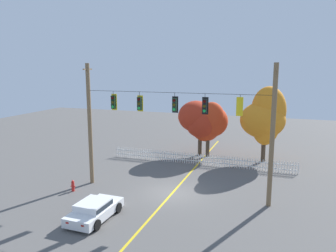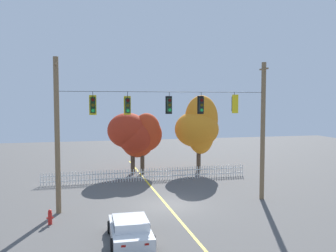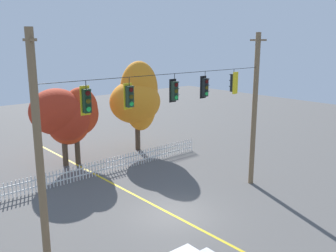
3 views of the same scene
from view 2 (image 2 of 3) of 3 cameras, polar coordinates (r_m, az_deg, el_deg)
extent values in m
plane|color=#565451|center=(24.27, -0.16, -12.20)|extent=(80.00, 80.00, 0.00)
cube|color=gold|center=(24.27, -0.16, -12.20)|extent=(0.16, 36.00, 0.01)
cylinder|color=brown|center=(22.79, -16.80, -1.47)|extent=(0.31, 0.31, 9.33)
cylinder|color=brown|center=(25.81, 14.48, -0.82)|extent=(0.31, 0.31, 9.33)
cube|color=brown|center=(22.80, -17.01, 9.14)|extent=(0.10, 1.10, 0.10)
cube|color=brown|center=(25.82, 14.64, 8.55)|extent=(0.10, 1.10, 0.10)
cylinder|color=black|center=(23.32, -0.16, 5.31)|extent=(13.22, 0.02, 0.02)
cylinder|color=black|center=(22.69, -11.59, 4.85)|extent=(0.03, 0.03, 0.33)
cube|color=yellow|center=(22.81, -11.58, 3.20)|extent=(0.43, 0.02, 1.21)
cube|color=black|center=(22.68, -11.56, 3.20)|extent=(0.30, 0.24, 0.97)
cylinder|color=#410706|center=(22.55, -11.56, 4.02)|extent=(0.20, 0.03, 0.20)
cube|color=black|center=(22.50, -11.56, 4.31)|extent=(0.22, 0.12, 0.06)
cylinder|color=#463B09|center=(22.55, -11.55, 3.20)|extent=(0.20, 0.03, 0.20)
cube|color=black|center=(22.50, -11.55, 3.49)|extent=(0.22, 0.12, 0.06)
cylinder|color=green|center=(22.55, -11.54, 2.37)|extent=(0.20, 0.03, 0.20)
cube|color=black|center=(22.51, -11.54, 2.66)|extent=(0.22, 0.12, 0.06)
cylinder|color=black|center=(22.86, -6.29, 4.84)|extent=(0.03, 0.03, 0.38)
cube|color=yellow|center=(22.99, -6.32, 3.19)|extent=(0.43, 0.02, 1.16)
cube|color=#1E3323|center=(22.86, -6.28, 3.19)|extent=(0.30, 0.24, 0.94)
cylinder|color=#410706|center=(22.72, -6.24, 3.97)|extent=(0.20, 0.03, 0.20)
cube|color=#1E3323|center=(22.68, -6.23, 4.26)|extent=(0.22, 0.12, 0.06)
cylinder|color=#463B09|center=(22.73, -6.24, 3.18)|extent=(0.20, 0.03, 0.20)
cube|color=#1E3323|center=(22.68, -6.22, 3.47)|extent=(0.22, 0.12, 0.06)
cylinder|color=green|center=(22.73, -6.23, 2.40)|extent=(0.20, 0.03, 0.20)
cube|color=#1E3323|center=(22.69, -6.22, 2.69)|extent=(0.22, 0.12, 0.06)
cylinder|color=black|center=(23.35, 0.20, 4.85)|extent=(0.03, 0.03, 0.37)
cube|color=black|center=(23.48, 0.12, 3.27)|extent=(0.43, 0.02, 1.14)
cube|color=#1E3323|center=(23.35, 0.20, 3.27)|extent=(0.30, 0.24, 0.92)
cylinder|color=#410706|center=(23.22, 0.28, 4.02)|extent=(0.20, 0.03, 0.20)
cube|color=#1E3323|center=(23.18, 0.30, 4.31)|extent=(0.22, 0.12, 0.06)
cylinder|color=#463B09|center=(23.22, 0.28, 3.27)|extent=(0.20, 0.03, 0.20)
cube|color=#1E3323|center=(23.18, 0.30, 3.55)|extent=(0.22, 0.12, 0.06)
cylinder|color=green|center=(23.23, 0.28, 2.51)|extent=(0.20, 0.03, 0.20)
cube|color=#1E3323|center=(23.18, 0.30, 2.79)|extent=(0.22, 0.12, 0.06)
cylinder|color=black|center=(23.96, 5.17, 4.83)|extent=(0.03, 0.03, 0.36)
cube|color=black|center=(24.08, 5.06, 3.27)|extent=(0.43, 0.02, 1.18)
cube|color=black|center=(23.95, 5.16, 3.26)|extent=(0.30, 0.24, 0.95)
cylinder|color=#410706|center=(23.82, 5.27, 4.02)|extent=(0.20, 0.03, 0.20)
cube|color=black|center=(23.78, 5.31, 4.30)|extent=(0.22, 0.12, 0.06)
cylinder|color=#463B09|center=(23.83, 5.27, 3.26)|extent=(0.20, 0.03, 0.20)
cube|color=black|center=(23.78, 5.30, 3.53)|extent=(0.22, 0.12, 0.06)
cylinder|color=green|center=(23.83, 5.26, 2.50)|extent=(0.20, 0.03, 0.20)
cube|color=black|center=(23.79, 5.30, 2.77)|extent=(0.22, 0.12, 0.06)
cylinder|color=black|center=(24.80, 10.27, 4.85)|extent=(0.03, 0.03, 0.27)
cube|color=yellow|center=(24.68, 10.37, 3.39)|extent=(0.43, 0.02, 1.23)
cube|color=black|center=(24.80, 10.25, 3.39)|extent=(0.30, 0.24, 0.99)
cylinder|color=#410706|center=(24.92, 10.13, 4.15)|extent=(0.20, 0.03, 0.20)
cube|color=black|center=(24.97, 10.10, 4.42)|extent=(0.22, 0.12, 0.06)
cylinder|color=#463B09|center=(24.92, 10.12, 3.40)|extent=(0.20, 0.03, 0.20)
cube|color=black|center=(24.97, 10.09, 3.66)|extent=(0.22, 0.12, 0.06)
cylinder|color=green|center=(24.93, 10.12, 2.64)|extent=(0.20, 0.03, 0.20)
cube|color=black|center=(24.97, 10.08, 2.90)|extent=(0.22, 0.12, 0.06)
cube|color=white|center=(30.99, -19.18, -7.88)|extent=(0.06, 0.04, 1.04)
cube|color=white|center=(30.96, -18.76, -7.88)|extent=(0.06, 0.04, 1.04)
cube|color=white|center=(30.94, -18.34, -7.88)|extent=(0.06, 0.04, 1.04)
cube|color=white|center=(30.93, -17.92, -7.87)|extent=(0.06, 0.04, 1.04)
cube|color=white|center=(30.91, -17.50, -7.87)|extent=(0.06, 0.04, 1.04)
cube|color=white|center=(30.90, -17.08, -7.87)|extent=(0.06, 0.04, 1.04)
cube|color=white|center=(30.88, -16.66, -7.87)|extent=(0.06, 0.04, 1.04)
cube|color=white|center=(30.87, -16.24, -7.86)|extent=(0.06, 0.04, 1.04)
cube|color=white|center=(30.86, -15.82, -7.86)|extent=(0.06, 0.04, 1.04)
cube|color=white|center=(30.85, -15.40, -7.85)|extent=(0.06, 0.04, 1.04)
cube|color=white|center=(30.85, -14.98, -7.85)|extent=(0.06, 0.04, 1.04)
cube|color=white|center=(30.84, -14.56, -7.84)|extent=(0.06, 0.04, 1.04)
cube|color=white|center=(30.84, -14.14, -7.84)|extent=(0.06, 0.04, 1.04)
cube|color=white|center=(30.84, -13.72, -7.83)|extent=(0.06, 0.04, 1.04)
cube|color=white|center=(30.84, -13.30, -7.82)|extent=(0.06, 0.04, 1.04)
cube|color=white|center=(30.84, -12.88, -7.82)|extent=(0.06, 0.04, 1.04)
cube|color=white|center=(30.84, -12.46, -7.81)|extent=(0.06, 0.04, 1.04)
cube|color=white|center=(30.85, -12.04, -7.80)|extent=(0.06, 0.04, 1.04)
cube|color=white|center=(30.86, -11.62, -7.79)|extent=(0.06, 0.04, 1.04)
cube|color=white|center=(30.86, -11.20, -7.78)|extent=(0.06, 0.04, 1.04)
cube|color=white|center=(30.87, -10.78, -7.77)|extent=(0.06, 0.04, 1.04)
cube|color=white|center=(30.89, -10.36, -7.76)|extent=(0.06, 0.04, 1.04)
cube|color=white|center=(30.90, -9.94, -7.75)|extent=(0.06, 0.04, 1.04)
cube|color=white|center=(30.91, -9.52, -7.74)|extent=(0.06, 0.04, 1.04)
cube|color=white|center=(30.93, -9.10, -7.73)|extent=(0.06, 0.04, 1.04)
cube|color=white|center=(30.95, -8.68, -7.72)|extent=(0.06, 0.04, 1.04)
cube|color=white|center=(30.97, -8.26, -7.71)|extent=(0.06, 0.04, 1.04)
cube|color=white|center=(30.99, -7.85, -7.70)|extent=(0.06, 0.04, 1.04)
cube|color=white|center=(31.01, -7.43, -7.68)|extent=(0.06, 0.04, 1.04)
cube|color=white|center=(31.04, -7.01, -7.67)|extent=(0.06, 0.04, 1.04)
cube|color=white|center=(31.06, -6.60, -7.66)|extent=(0.06, 0.04, 1.04)
cube|color=white|center=(31.09, -6.18, -7.64)|extent=(0.06, 0.04, 1.04)
cube|color=white|center=(31.12, -5.77, -7.63)|extent=(0.06, 0.04, 1.04)
cube|color=white|center=(31.15, -5.36, -7.62)|extent=(0.06, 0.04, 1.04)
cube|color=white|center=(31.18, -4.95, -7.60)|extent=(0.06, 0.04, 1.04)
cube|color=white|center=(31.22, -4.54, -7.59)|extent=(0.06, 0.04, 1.04)
cube|color=white|center=(31.25, -4.13, -7.57)|extent=(0.06, 0.04, 1.04)
cube|color=white|center=(31.29, -3.72, -7.55)|extent=(0.06, 0.04, 1.04)
cube|color=white|center=(31.33, -3.31, -7.54)|extent=(0.06, 0.04, 1.04)
cube|color=white|center=(31.37, -2.90, -7.52)|extent=(0.06, 0.04, 1.04)
cube|color=white|center=(31.41, -2.50, -7.51)|extent=(0.06, 0.04, 1.04)
cube|color=white|center=(31.46, -2.09, -7.49)|extent=(0.06, 0.04, 1.04)
cube|color=white|center=(31.50, -1.69, -7.47)|extent=(0.06, 0.04, 1.04)
cube|color=white|center=(31.55, -1.29, -7.45)|extent=(0.06, 0.04, 1.04)
cube|color=white|center=(31.60, -0.89, -7.43)|extent=(0.06, 0.04, 1.04)
cube|color=white|center=(31.64, -0.49, -7.42)|extent=(0.06, 0.04, 1.04)
cube|color=white|center=(31.70, -0.09, -7.40)|extent=(0.06, 0.04, 1.04)
cube|color=white|center=(31.75, 0.31, -7.38)|extent=(0.06, 0.04, 1.04)
cube|color=white|center=(31.80, 0.71, -7.36)|extent=(0.06, 0.04, 1.04)
cube|color=white|center=(31.86, 1.10, -7.34)|extent=(0.06, 0.04, 1.04)
cube|color=white|center=(31.92, 1.49, -7.32)|extent=(0.06, 0.04, 1.04)
cube|color=white|center=(31.97, 1.88, -7.30)|extent=(0.06, 0.04, 1.04)
cube|color=white|center=(32.03, 2.27, -7.28)|extent=(0.06, 0.04, 1.04)
cube|color=white|center=(32.10, 2.66, -7.26)|extent=(0.06, 0.04, 1.04)
cube|color=white|center=(32.16, 3.05, -7.24)|extent=(0.06, 0.04, 1.04)
cube|color=white|center=(32.22, 3.44, -7.22)|extent=(0.06, 0.04, 1.04)
cube|color=white|center=(32.29, 3.82, -7.20)|extent=(0.06, 0.04, 1.04)
cube|color=white|center=(32.36, 4.20, -7.17)|extent=(0.06, 0.04, 1.04)
cube|color=white|center=(32.42, 4.58, -7.15)|extent=(0.06, 0.04, 1.04)
cube|color=white|center=(32.49, 4.96, -7.13)|extent=(0.06, 0.04, 1.04)
cube|color=white|center=(32.57, 5.34, -7.11)|extent=(0.06, 0.04, 1.04)
cube|color=white|center=(32.64, 5.71, -7.09)|extent=(0.06, 0.04, 1.04)
cube|color=white|center=(32.71, 6.09, -7.06)|extent=(0.06, 0.04, 1.04)
cube|color=white|center=(32.79, 6.46, -7.04)|extent=(0.06, 0.04, 1.04)
cube|color=white|center=(32.87, 6.83, -7.02)|extent=(0.06, 0.04, 1.04)
cube|color=white|center=(32.94, 7.20, -7.00)|extent=(0.06, 0.04, 1.04)
cube|color=white|center=(33.02, 7.56, -6.97)|extent=(0.06, 0.04, 1.04)
cube|color=white|center=(33.10, 7.93, -6.95)|extent=(0.06, 0.04, 1.04)
cube|color=white|center=(33.19, 8.29, -6.92)|extent=(0.06, 0.04, 1.04)
cube|color=white|center=(33.27, 8.65, -6.90)|extent=(0.06, 0.04, 1.04)
cube|color=white|center=(33.36, 9.01, -6.88)|extent=(0.06, 0.04, 1.04)
cube|color=white|center=(33.44, 9.37, -6.85)|extent=(0.06, 0.04, 1.04)
cube|color=white|center=(33.53, 9.73, -6.83)|extent=(0.06, 0.04, 1.04)
cube|color=white|center=(33.62, 10.08, -6.80)|extent=(0.06, 0.04, 1.04)
cube|color=white|center=(33.71, 10.43, -6.78)|extent=(0.06, 0.04, 1.04)
cube|color=white|center=(33.80, 10.78, -6.76)|extent=(0.06, 0.04, 1.04)
cube|color=white|center=(33.89, 11.13, -6.73)|extent=(0.06, 0.04, 1.04)
cube|color=white|center=(33.99, 11.47, -6.71)|extent=(0.06, 0.04, 1.04)
cube|color=white|center=(31.42, -3.11, -7.89)|extent=(17.29, 0.03, 0.08)
cube|color=white|center=(31.33, -3.12, -7.11)|extent=(17.29, 0.03, 0.08)
cylinder|color=#473828|center=(34.37, -5.49, -5.10)|extent=(0.40, 0.40, 2.72)
ellipsoid|color=#B22D19|center=(33.77, -5.13, -1.64)|extent=(3.23, 2.84, 3.10)
ellipsoid|color=#B22D19|center=(34.02, -6.26, -0.68)|extent=(3.73, 3.62, 3.23)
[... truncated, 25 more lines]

